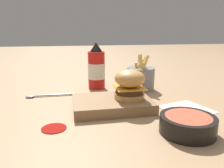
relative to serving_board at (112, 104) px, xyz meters
The scene contains 9 objects.
ground_plane 0.02m from the serving_board, 154.44° to the right, with size 6.00×6.00×0.00m, color #9E7A56.
serving_board is the anchor object (origin of this frame).
burger 0.09m from the serving_board, ahead, with size 0.10×0.10×0.10m.
ketchup_bottle 0.28m from the serving_board, 92.80° to the left, with size 0.07×0.07×0.20m.
fries_basket 0.27m from the serving_board, 51.42° to the left, with size 0.12×0.12×0.15m.
side_bowl 0.26m from the serving_board, 54.44° to the right, with size 0.14×0.14×0.05m.
spoon 0.30m from the serving_board, 143.80° to the left, with size 0.19×0.03×0.01m.
ketchup_puddle 0.22m from the serving_board, 146.06° to the right, with size 0.07×0.07×0.00m.
parchment_square 0.25m from the serving_board, 13.45° to the right, with size 0.17×0.17×0.00m.
Camera 1 is at (-0.11, -0.66, 0.25)m, focal length 35.00 mm.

